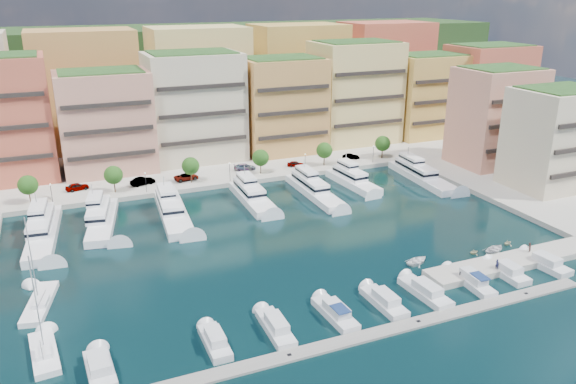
% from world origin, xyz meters
% --- Properties ---
extents(ground, '(400.00, 400.00, 0.00)m').
position_xyz_m(ground, '(0.00, 0.00, 0.00)').
color(ground, black).
rests_on(ground, ground).
extents(north_quay, '(220.00, 64.00, 2.00)m').
position_xyz_m(north_quay, '(0.00, 62.00, 0.00)').
color(north_quay, '#9E998E').
rests_on(north_quay, ground).
extents(hillside, '(240.00, 40.00, 58.00)m').
position_xyz_m(hillside, '(0.00, 110.00, 0.00)').
color(hillside, '#1C3415').
rests_on(hillside, ground).
extents(south_pontoon, '(72.00, 2.20, 0.35)m').
position_xyz_m(south_pontoon, '(-3.00, -30.00, 0.00)').
color(south_pontoon, gray).
rests_on(south_pontoon, ground).
extents(finger_pier, '(32.00, 5.00, 2.00)m').
position_xyz_m(finger_pier, '(30.00, -22.00, 0.00)').
color(finger_pier, '#9E998E').
rests_on(finger_pier, ground).
extents(apartment_1, '(20.00, 16.50, 26.80)m').
position_xyz_m(apartment_1, '(-44.00, 51.99, 14.31)').
color(apartment_1, '#BA563E').
rests_on(apartment_1, north_quay).
extents(apartment_2, '(20.00, 15.50, 22.80)m').
position_xyz_m(apartment_2, '(-23.00, 49.99, 12.31)').
color(apartment_2, tan).
rests_on(apartment_2, north_quay).
extents(apartment_3, '(22.00, 16.50, 25.80)m').
position_xyz_m(apartment_3, '(-2.00, 51.99, 13.81)').
color(apartment_3, '#C8B39A').
rests_on(apartment_3, north_quay).
extents(apartment_4, '(20.00, 15.50, 23.80)m').
position_xyz_m(apartment_4, '(20.00, 49.99, 12.81)').
color(apartment_4, tan).
rests_on(apartment_4, north_quay).
extents(apartment_5, '(22.00, 16.50, 26.80)m').
position_xyz_m(apartment_5, '(42.00, 51.99, 14.31)').
color(apartment_5, '#DBC474').
rests_on(apartment_5, north_quay).
extents(apartment_6, '(20.00, 15.50, 22.80)m').
position_xyz_m(apartment_6, '(64.00, 49.99, 12.31)').
color(apartment_6, gold).
rests_on(apartment_6, north_quay).
extents(apartment_7, '(22.00, 16.50, 24.80)m').
position_xyz_m(apartment_7, '(84.00, 47.99, 13.31)').
color(apartment_7, '#BA563E').
rests_on(apartment_7, north_quay).
extents(apartment_east_a, '(18.00, 14.50, 22.80)m').
position_xyz_m(apartment_east_a, '(62.00, 19.99, 12.31)').
color(apartment_east_a, tan).
rests_on(apartment_east_a, east_quay).
extents(apartment_east_b, '(18.00, 14.50, 20.80)m').
position_xyz_m(apartment_east_b, '(62.00, 1.99, 11.31)').
color(apartment_east_b, '#C8B39A').
rests_on(apartment_east_b, east_quay).
extents(backblock_1, '(26.00, 18.00, 30.00)m').
position_xyz_m(backblock_1, '(-25.00, 74.00, 16.00)').
color(backblock_1, tan).
rests_on(backblock_1, north_quay).
extents(backblock_2, '(26.00, 18.00, 30.00)m').
position_xyz_m(backblock_2, '(5.00, 74.00, 16.00)').
color(backblock_2, '#DBC474').
rests_on(backblock_2, north_quay).
extents(backblock_3, '(26.00, 18.00, 30.00)m').
position_xyz_m(backblock_3, '(35.00, 74.00, 16.00)').
color(backblock_3, gold).
rests_on(backblock_3, north_quay).
extents(backblock_4, '(26.00, 18.00, 30.00)m').
position_xyz_m(backblock_4, '(65.00, 74.00, 16.00)').
color(backblock_4, '#BA563E').
rests_on(backblock_4, north_quay).
extents(tree_0, '(3.80, 3.80, 5.65)m').
position_xyz_m(tree_0, '(-40.00, 33.50, 4.74)').
color(tree_0, '#473323').
rests_on(tree_0, north_quay).
extents(tree_1, '(3.80, 3.80, 5.65)m').
position_xyz_m(tree_1, '(-24.00, 33.50, 4.74)').
color(tree_1, '#473323').
rests_on(tree_1, north_quay).
extents(tree_2, '(3.80, 3.80, 5.65)m').
position_xyz_m(tree_2, '(-8.00, 33.50, 4.74)').
color(tree_2, '#473323').
rests_on(tree_2, north_quay).
extents(tree_3, '(3.80, 3.80, 5.65)m').
position_xyz_m(tree_3, '(8.00, 33.50, 4.74)').
color(tree_3, '#473323').
rests_on(tree_3, north_quay).
extents(tree_4, '(3.80, 3.80, 5.65)m').
position_xyz_m(tree_4, '(24.00, 33.50, 4.74)').
color(tree_4, '#473323').
rests_on(tree_4, north_quay).
extents(tree_5, '(3.80, 3.80, 5.65)m').
position_xyz_m(tree_5, '(40.00, 33.50, 4.74)').
color(tree_5, '#473323').
rests_on(tree_5, north_quay).
extents(lamppost_0, '(0.30, 0.30, 4.20)m').
position_xyz_m(lamppost_0, '(-36.00, 31.20, 3.83)').
color(lamppost_0, black).
rests_on(lamppost_0, north_quay).
extents(lamppost_1, '(0.30, 0.30, 4.20)m').
position_xyz_m(lamppost_1, '(-18.00, 31.20, 3.83)').
color(lamppost_1, black).
rests_on(lamppost_1, north_quay).
extents(lamppost_2, '(0.30, 0.30, 4.20)m').
position_xyz_m(lamppost_2, '(0.00, 31.20, 3.83)').
color(lamppost_2, black).
rests_on(lamppost_2, north_quay).
extents(lamppost_3, '(0.30, 0.30, 4.20)m').
position_xyz_m(lamppost_3, '(18.00, 31.20, 3.83)').
color(lamppost_3, black).
rests_on(lamppost_3, north_quay).
extents(lamppost_4, '(0.30, 0.30, 4.20)m').
position_xyz_m(lamppost_4, '(36.00, 31.20, 3.83)').
color(lamppost_4, black).
rests_on(lamppost_4, north_quay).
extents(yacht_0, '(6.76, 23.98, 7.30)m').
position_xyz_m(yacht_0, '(-37.90, 18.16, 1.21)').
color(yacht_0, white).
rests_on(yacht_0, ground).
extents(yacht_1, '(7.88, 20.70, 7.30)m').
position_xyz_m(yacht_1, '(-28.00, 19.66, 1.09)').
color(yacht_1, white).
rests_on(yacht_1, ground).
extents(yacht_2, '(6.30, 22.61, 7.30)m').
position_xyz_m(yacht_2, '(-15.34, 18.78, 1.21)').
color(yacht_2, white).
rests_on(yacht_2, ground).
extents(yacht_3, '(5.05, 18.97, 7.30)m').
position_xyz_m(yacht_3, '(1.12, 20.36, 1.21)').
color(yacht_3, white).
rests_on(yacht_3, ground).
extents(yacht_4, '(4.37, 21.75, 7.30)m').
position_xyz_m(yacht_4, '(14.19, 18.99, 1.09)').
color(yacht_4, white).
rests_on(yacht_4, ground).
extents(yacht_5, '(5.29, 16.93, 7.30)m').
position_xyz_m(yacht_5, '(24.71, 21.36, 1.21)').
color(yacht_5, white).
rests_on(yacht_5, ground).
extents(yacht_6, '(6.14, 22.84, 7.30)m').
position_xyz_m(yacht_6, '(40.68, 18.66, 1.21)').
color(yacht_6, white).
rests_on(yacht_6, ground).
extents(cruiser_0, '(3.17, 7.43, 2.55)m').
position_xyz_m(cruiser_0, '(-32.56, -24.58, 0.55)').
color(cruiser_0, silver).
rests_on(cruiser_0, ground).
extents(cruiser_2, '(2.44, 7.43, 2.55)m').
position_xyz_m(cruiser_2, '(-19.36, -24.58, 0.55)').
color(cruiser_2, silver).
rests_on(cruiser_2, ground).
extents(cruiser_3, '(2.70, 8.85, 2.55)m').
position_xyz_m(cruiser_3, '(-11.54, -24.60, 0.55)').
color(cruiser_3, silver).
rests_on(cruiser_3, ground).
extents(cruiser_4, '(2.99, 8.71, 2.66)m').
position_xyz_m(cruiser_4, '(-3.18, -24.61, 0.57)').
color(cruiser_4, silver).
rests_on(cruiser_4, ground).
extents(cruiser_5, '(2.87, 8.45, 2.55)m').
position_xyz_m(cruiser_5, '(4.28, -24.59, 0.55)').
color(cruiser_5, silver).
rests_on(cruiser_5, ground).
extents(cruiser_6, '(3.31, 9.28, 2.55)m').
position_xyz_m(cruiser_6, '(10.98, -24.60, 0.55)').
color(cruiser_6, silver).
rests_on(cruiser_6, ground).
extents(cruiser_7, '(2.88, 9.21, 2.66)m').
position_xyz_m(cruiser_7, '(18.93, -24.62, 0.57)').
color(cruiser_7, silver).
rests_on(cruiser_7, ground).
extents(cruiser_8, '(2.81, 7.33, 2.55)m').
position_xyz_m(cruiser_8, '(25.72, -24.58, 0.55)').
color(cruiser_8, silver).
rests_on(cruiser_8, ground).
extents(cruiser_9, '(3.59, 8.44, 2.55)m').
position_xyz_m(cruiser_9, '(33.14, -24.59, 0.55)').
color(cruiser_9, silver).
rests_on(cruiser_9, ground).
extents(sailboat_1, '(5.20, 11.24, 13.20)m').
position_xyz_m(sailboat_1, '(-38.68, -6.55, 0.30)').
color(sailboat_1, white).
rests_on(sailboat_1, ground).
extents(sailboat_0, '(3.54, 9.21, 13.20)m').
position_xyz_m(sailboat_0, '(-38.25, -18.78, 0.31)').
color(sailboat_0, white).
rests_on(sailboat_0, ground).
extents(tender_2, '(4.96, 4.25, 0.87)m').
position_xyz_m(tender_2, '(29.91, -17.34, 0.43)').
color(tender_2, silver).
rests_on(tender_2, ground).
extents(tender_0, '(4.76, 3.99, 0.85)m').
position_xyz_m(tender_0, '(15.86, -15.82, 0.42)').
color(tender_0, white).
rests_on(tender_0, ground).
extents(tender_1, '(1.68, 1.46, 0.87)m').
position_xyz_m(tender_1, '(26.12, -16.75, 0.44)').
color(tender_1, beige).
rests_on(tender_1, ground).
extents(tender_3, '(1.85, 1.65, 0.88)m').
position_xyz_m(tender_3, '(33.63, -16.23, 0.44)').
color(tender_3, beige).
rests_on(tender_3, ground).
extents(car_0, '(4.91, 2.69, 1.58)m').
position_xyz_m(car_0, '(-31.08, 37.86, 1.79)').
color(car_0, gray).
rests_on(car_0, north_quay).
extents(car_1, '(5.48, 3.21, 1.71)m').
position_xyz_m(car_1, '(-17.97, 36.04, 1.85)').
color(car_1, gray).
rests_on(car_1, north_quay).
extents(car_2, '(5.63, 3.20, 1.48)m').
position_xyz_m(car_2, '(-8.60, 35.52, 1.74)').
color(car_2, gray).
rests_on(car_2, north_quay).
extents(car_3, '(5.34, 2.92, 1.47)m').
position_xyz_m(car_3, '(5.52, 37.52, 1.73)').
color(car_3, gray).
rests_on(car_3, north_quay).
extents(car_4, '(4.22, 2.88, 1.33)m').
position_xyz_m(car_4, '(17.43, 35.41, 1.67)').
color(car_4, gray).
rests_on(car_4, north_quay).
extents(car_5, '(4.35, 2.38, 1.36)m').
position_xyz_m(car_5, '(32.44, 35.66, 1.68)').
color(car_5, gray).
rests_on(car_5, north_quay).
extents(person_0, '(0.46, 0.63, 1.59)m').
position_xyz_m(person_0, '(24.45, -23.60, 1.80)').
color(person_0, '#242549').
rests_on(person_0, finger_pier).
extents(person_1, '(0.95, 0.88, 1.56)m').
position_xyz_m(person_1, '(33.29, -21.02, 1.78)').
color(person_1, brown).
rests_on(person_1, finger_pier).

